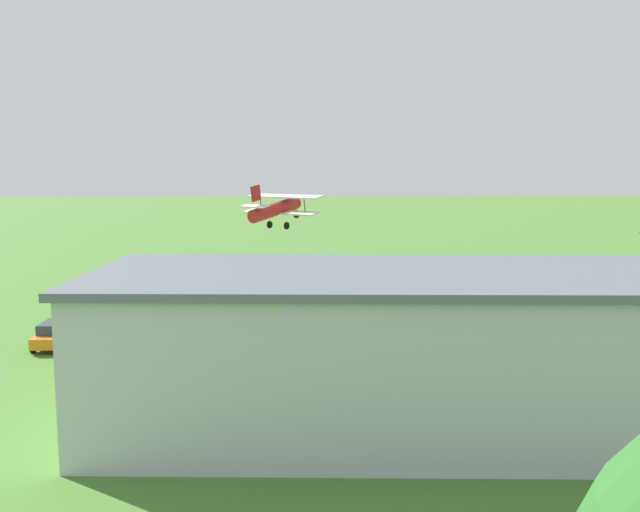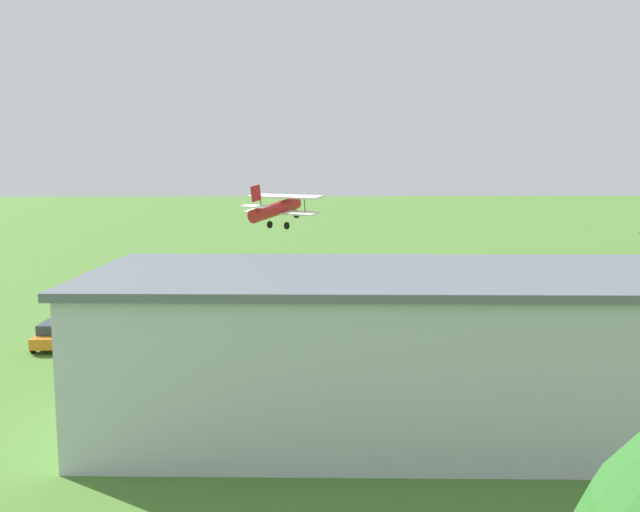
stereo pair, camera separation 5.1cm
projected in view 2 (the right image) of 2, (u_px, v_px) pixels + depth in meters
The scene contains 8 objects.
ground_plane at pixel (318, 287), 66.40m from camera, with size 400.00×400.00×0.00m, color #47752D.
hangar at pixel (456, 349), 30.71m from camera, with size 33.24×13.15×7.14m.
biplane at pixel (277, 208), 59.05m from camera, with size 7.23×7.14×3.91m.
car_blue at pixel (611, 329), 45.90m from camera, with size 2.29×4.49×1.73m.
car_white at pixel (159, 339), 43.43m from camera, with size 2.18×4.72×1.55m.
car_orange at pixel (55, 334), 44.56m from camera, with size 2.02×4.27×1.65m.
person_by_parked_cars at pixel (482, 319), 49.15m from camera, with size 0.52×0.52×1.65m.
person_beside_truck at pixel (446, 319), 48.86m from camera, with size 0.53×0.53×1.73m.
Camera 2 is at (2.28, 65.38, 11.76)m, focal length 38.33 mm.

